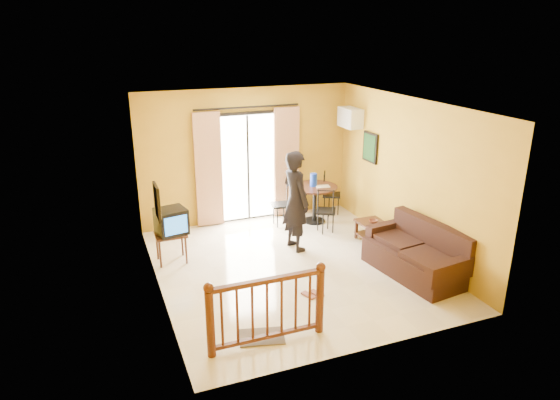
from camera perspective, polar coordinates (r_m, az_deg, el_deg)
name	(u,v)px	position (r m, az deg, el deg)	size (l,w,h in m)	color
ground	(292,267)	(8.72, 1.44, -7.67)	(5.00, 5.00, 0.00)	beige
room_shell	(293,173)	(8.10, 1.54, 3.14)	(5.00, 5.00, 5.00)	white
balcony_door	(248,166)	(10.44, -3.67, 3.86)	(2.25, 0.14, 2.46)	black
tv_table	(171,237)	(8.94, -12.39, -4.20)	(0.53, 0.45, 0.54)	black
television	(171,221)	(8.83, -12.32, -2.39)	(0.57, 0.54, 0.45)	black
picture_left	(157,202)	(7.41, -13.86, -0.21)	(0.05, 0.42, 0.52)	black
dining_table	(315,194)	(10.49, 3.99, 0.73)	(0.95, 0.95, 0.79)	black
water_jug	(314,180)	(10.40, 3.86, 2.31)	(0.15, 0.15, 0.27)	#1230AA
serving_tray	(323,186)	(10.41, 4.91, 1.55)	(0.28, 0.18, 0.02)	beige
dining_chairs	(312,223)	(10.60, 3.73, -2.66)	(1.78, 1.41, 0.95)	black
air_conditioner	(350,118)	(10.61, 8.00, 9.30)	(0.31, 0.60, 0.40)	white
botanical_print	(370,147)	(10.22, 10.25, 5.94)	(0.05, 0.50, 0.60)	black
coffee_table	(376,231)	(9.66, 10.93, -3.55)	(0.50, 0.90, 0.40)	black
bowl	(373,221)	(9.69, 10.61, -2.42)	(0.17, 0.17, 0.05)	brown
sofa	(418,255)	(8.68, 15.47, -6.12)	(1.08, 1.97, 0.89)	black
standing_person	(296,201)	(9.09, 1.79, -0.10)	(0.68, 0.45, 1.87)	black
stair_balustrade	(267,305)	(6.53, -1.48, -11.96)	(1.63, 0.13, 1.04)	#471E0F
doormat	(262,337)	(6.94, -2.10, -15.35)	(0.60, 0.40, 0.02)	#534943
sandals	(313,294)	(7.89, 3.75, -10.72)	(0.32, 0.27, 0.03)	brown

